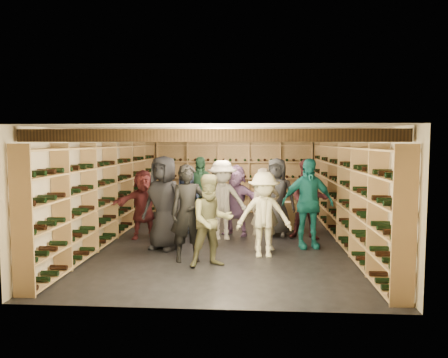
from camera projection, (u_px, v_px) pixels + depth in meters
ground at (225, 240)px, 9.65m from camera, size 8.00×8.00×0.00m
walls at (226, 186)px, 9.54m from camera, size 5.52×8.02×2.40m
ceiling at (226, 131)px, 9.44m from camera, size 5.50×8.00×0.01m
ceiling_joists at (226, 138)px, 9.45m from camera, size 5.40×7.12×0.18m
wine_rack_left at (111, 191)px, 9.73m from camera, size 0.32×7.50×2.15m
wine_rack_right at (345, 193)px, 9.38m from camera, size 0.32×7.50×2.15m
wine_rack_back at (234, 177)px, 13.36m from camera, size 4.70×0.30×2.15m
crate_stack_left at (200, 214)px, 11.06m from camera, size 0.53×0.38×0.68m
crate_stack_right at (283, 216)px, 10.82m from camera, size 0.58×0.46×0.68m
crate_loose at (265, 225)px, 10.97m from camera, size 0.59×0.49×0.17m
person_0 at (164, 203)px, 8.77m from camera, size 1.09×0.92×1.89m
person_1 at (188, 213)px, 7.89m from camera, size 0.74×0.60×1.77m
person_2 at (211, 221)px, 7.56m from camera, size 0.95×0.85×1.61m
person_3 at (264, 215)px, 8.20m from camera, size 1.06×0.64×1.61m
person_4 at (308, 203)px, 8.89m from camera, size 1.14×0.64×1.84m
person_5 at (144, 204)px, 9.76m from camera, size 1.50×0.88×1.54m
person_6 at (187, 200)px, 10.46m from camera, size 0.83×0.63×1.53m
person_7 at (265, 209)px, 8.74m from camera, size 0.69×0.55×1.65m
person_8 at (309, 199)px, 9.67m from camera, size 0.94×0.77×1.79m
person_9 at (222, 200)px, 9.67m from camera, size 1.23×0.83×1.76m
person_10 at (200, 192)px, 10.91m from camera, size 1.10×0.56×1.80m
person_11 at (236, 200)px, 10.12m from camera, size 1.59×1.05×1.64m
person_12 at (276, 197)px, 10.08m from camera, size 0.95×0.70×1.80m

